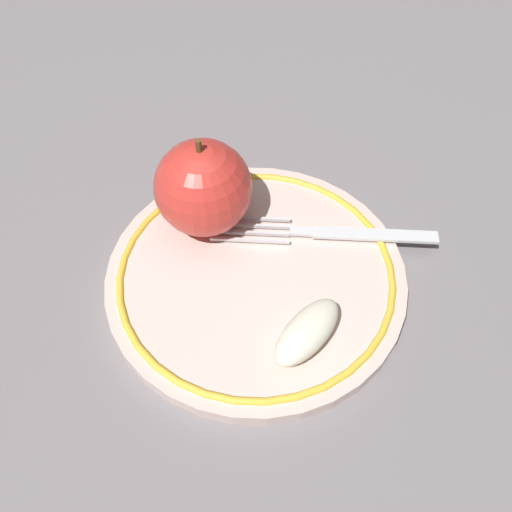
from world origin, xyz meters
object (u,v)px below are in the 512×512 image
Objects in this scene: plate at (256,276)px; apple_slice_front at (310,330)px; apple_red_whole at (203,188)px; fork at (330,233)px.

apple_slice_front is (0.00, 0.07, 0.02)m from plate.
apple_red_whole reaches higher than plate.
apple_slice_front is 0.43× the size of fork.
apple_red_whole reaches higher than fork.
apple_slice_front is at bearing 88.60° from apple_red_whole.
fork is (-0.07, 0.01, 0.01)m from plate.
apple_red_whole reaches higher than apple_slice_front.
fork is at bearing 134.55° from apple_red_whole.
plate is 2.71× the size of apple_red_whole.
apple_red_whole is at bearing -88.78° from plate.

